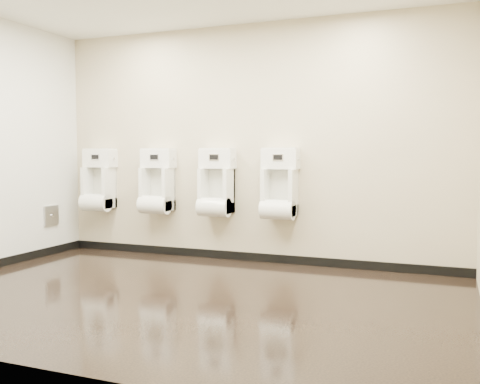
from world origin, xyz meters
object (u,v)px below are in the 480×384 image
object	(u,v)px
access_panel	(51,215)
urinal_1	(157,186)
urinal_0	(98,185)
urinal_3	(279,189)
urinal_2	(216,188)

from	to	relation	value
access_panel	urinal_1	world-z (taller)	urinal_1
urinal_0	access_panel	bearing A→B (deg)	-136.42
urinal_0	urinal_1	distance (m)	0.87
access_panel	urinal_3	distance (m)	2.95
urinal_1	urinal_3	bearing A→B (deg)	0.00
urinal_0	urinal_1	world-z (taller)	same
access_panel	urinal_1	distance (m)	1.42
urinal_0	urinal_1	size ratio (longest dim) A/B	1.00
urinal_2	access_panel	bearing A→B (deg)	-169.06
urinal_1	urinal_3	xyz separation A→B (m)	(1.59, 0.00, 0.00)
urinal_0	urinal_2	size ratio (longest dim) A/B	1.00
urinal_0	urinal_1	xyz separation A→B (m)	(0.87, 0.00, 0.00)
access_panel	urinal_3	xyz separation A→B (m)	(2.90, 0.41, 0.38)
urinal_1	urinal_2	xyz separation A→B (m)	(0.81, 0.00, 0.00)
urinal_2	urinal_3	world-z (taller)	same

